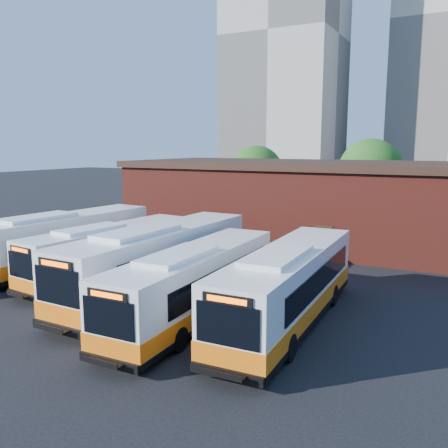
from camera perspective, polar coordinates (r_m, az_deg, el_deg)
The scene contains 11 objects.
ground at distance 21.62m, azimuth -6.95°, elevation -11.39°, with size 220.00×220.00×0.00m, color black.
bus_farwest at distance 31.06m, azimuth -19.03°, elevation -2.27°, with size 3.79×13.36×3.60m.
bus_west at distance 28.39m, azimuth -13.54°, elevation -3.46°, with size 3.67×11.92×3.20m.
bus_midwest at distance 24.49m, azimuth -7.85°, elevation -4.78°, with size 3.17×13.70×3.71m.
bus_mideast at distance 21.18m, azimuth -3.44°, elevation -7.48°, with size 2.83×12.24×3.31m.
bus_east at distance 20.72m, azimuth 7.74°, elevation -7.75°, with size 3.05×12.78×3.46m.
transit_worker at distance 18.98m, azimuth -9.31°, elevation -11.66°, with size 0.64×0.42×1.74m, color #131437.
depot_building at distance 38.58m, azimuth 10.19°, elevation 2.74°, with size 28.60×12.60×6.40m.
tree_west at distance 53.22m, azimuth 3.92°, elevation 6.18°, with size 6.00×6.00×7.65m.
tree_mid at distance 51.49m, azimuth 17.21°, elevation 6.15°, with size 6.56×6.56×8.36m.
tower_left at distance 96.82m, azimuth 7.51°, elevation 21.40°, with size 20.00×18.00×56.20m.
Camera 1 is at (11.67, -16.51, 7.67)m, focal length 38.00 mm.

